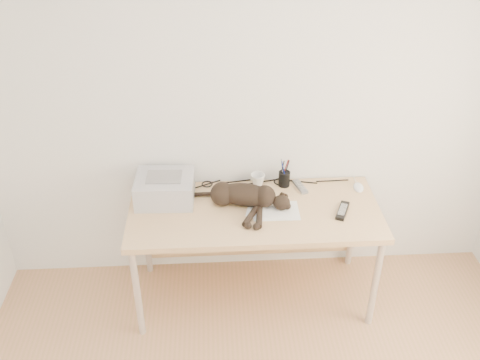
{
  "coord_description": "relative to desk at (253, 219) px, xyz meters",
  "views": [
    {
      "loc": [
        -0.25,
        -1.36,
        2.73
      ],
      "look_at": [
        -0.1,
        1.34,
        1.0
      ],
      "focal_mm": 40.0,
      "sensor_mm": 36.0,
      "label": 1
    }
  ],
  "objects": [
    {
      "name": "mug",
      "position": [
        0.04,
        0.19,
        0.18
      ],
      "size": [
        0.13,
        0.13,
        0.09
      ],
      "primitive_type": "imported",
      "rotation": [
        0.0,
        0.0,
        0.53
      ],
      "color": "silver",
      "rests_on": "desk"
    },
    {
      "name": "cable_tangle",
      "position": [
        0.0,
        0.22,
        0.14
      ],
      "size": [
        1.36,
        0.09,
        0.01
      ],
      "primitive_type": null,
      "color": "black",
      "rests_on": "desk"
    },
    {
      "name": "cat",
      "position": [
        -0.08,
        -0.03,
        0.2
      ],
      "size": [
        0.68,
        0.42,
        0.16
      ],
      "rotation": [
        0.0,
        0.0,
        -0.25
      ],
      "color": "black",
      "rests_on": "desk"
    },
    {
      "name": "remote_black",
      "position": [
        0.55,
        -0.14,
        0.14
      ],
      "size": [
        0.13,
        0.2,
        0.02
      ],
      "primitive_type": "cube",
      "rotation": [
        0.0,
        0.0,
        -0.41
      ],
      "color": "black",
      "rests_on": "desk"
    },
    {
      "name": "remote_grey",
      "position": [
        0.33,
        0.15,
        0.14
      ],
      "size": [
        0.09,
        0.17,
        0.02
      ],
      "primitive_type": "cube",
      "rotation": [
        0.0,
        0.0,
        0.27
      ],
      "color": "slate",
      "rests_on": "desk"
    },
    {
      "name": "pen_cup",
      "position": [
        0.22,
        0.19,
        0.19
      ],
      "size": [
        0.08,
        0.08,
        0.2
      ],
      "color": "black",
      "rests_on": "desk"
    },
    {
      "name": "desk",
      "position": [
        0.0,
        0.0,
        0.0
      ],
      "size": [
        1.6,
        0.7,
        0.74
      ],
      "color": "tan",
      "rests_on": "floor"
    },
    {
      "name": "papers",
      "position": [
        0.12,
        -0.1,
        0.14
      ],
      "size": [
        0.35,
        0.27,
        0.01
      ],
      "color": "white",
      "rests_on": "desk"
    },
    {
      "name": "printer",
      "position": [
        -0.57,
        0.07,
        0.22
      ],
      "size": [
        0.38,
        0.33,
        0.18
      ],
      "color": "#A4A4A8",
      "rests_on": "desk"
    },
    {
      "name": "wall_back",
      "position": [
        0.0,
        0.27,
        0.69
      ],
      "size": [
        3.5,
        0.0,
        3.5
      ],
      "primitive_type": "plane",
      "rotation": [
        1.57,
        0.0,
        0.0
      ],
      "color": "white",
      "rests_on": "floor"
    },
    {
      "name": "mouse",
      "position": [
        0.72,
        0.12,
        0.15
      ],
      "size": [
        0.08,
        0.12,
        0.04
      ],
      "primitive_type": "ellipsoid",
      "rotation": [
        0.0,
        0.0,
        -0.1
      ],
      "color": "white",
      "rests_on": "desk"
    }
  ]
}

